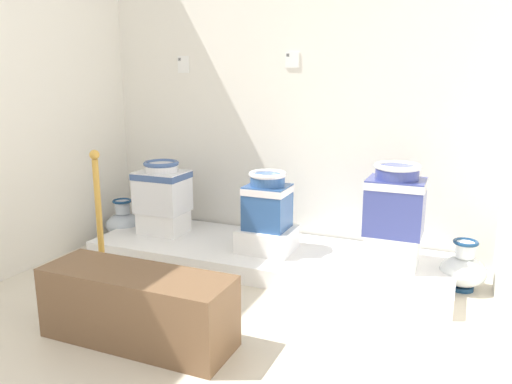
{
  "coord_description": "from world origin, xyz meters",
  "views": [
    {
      "loc": [
        2.95,
        -0.82,
        1.42
      ],
      "look_at": [
        1.52,
        2.57,
        0.56
      ],
      "focal_mm": 35.23,
      "sensor_mm": 36.0,
      "label": 1
    }
  ],
  "objects_px": {
    "antique_toilet_central_ornate": "(162,186)",
    "antique_toilet_broad_patterned": "(395,198)",
    "info_placard_first": "(183,64)",
    "info_placard_second": "(292,60)",
    "decorative_vase_spare": "(123,223)",
    "plinth_block_broad_patterned": "(392,250)",
    "plinth_block_central_ornate": "(164,222)",
    "stanchion_post_near_left": "(101,248)",
    "plinth_block_leftmost": "(267,239)",
    "antique_toilet_leftmost": "(267,199)",
    "museum_bench": "(137,307)",
    "decorative_vase_companion": "(463,269)"
  },
  "relations": [
    {
      "from": "info_placard_first",
      "to": "antique_toilet_broad_patterned",
      "type": "bearing_deg",
      "value": -13.32
    },
    {
      "from": "plinth_block_central_ornate",
      "to": "decorative_vase_companion",
      "type": "relative_size",
      "value": 1.04
    },
    {
      "from": "antique_toilet_leftmost",
      "to": "plinth_block_broad_patterned",
      "type": "bearing_deg",
      "value": 2.83
    },
    {
      "from": "antique_toilet_central_ornate",
      "to": "antique_toilet_broad_patterned",
      "type": "distance_m",
      "value": 1.87
    },
    {
      "from": "decorative_vase_companion",
      "to": "plinth_block_broad_patterned",
      "type": "bearing_deg",
      "value": -169.66
    },
    {
      "from": "decorative_vase_companion",
      "to": "info_placard_first",
      "type": "bearing_deg",
      "value": 171.24
    },
    {
      "from": "info_placard_first",
      "to": "plinth_block_central_ornate",
      "type": "bearing_deg",
      "value": -87.29
    },
    {
      "from": "stanchion_post_near_left",
      "to": "antique_toilet_leftmost",
      "type": "bearing_deg",
      "value": 45.38
    },
    {
      "from": "plinth_block_central_ornate",
      "to": "stanchion_post_near_left",
      "type": "xyz_separation_m",
      "value": [
        0.12,
        -0.91,
        0.09
      ]
    },
    {
      "from": "antique_toilet_central_ornate",
      "to": "stanchion_post_near_left",
      "type": "bearing_deg",
      "value": -82.72
    },
    {
      "from": "stanchion_post_near_left",
      "to": "antique_toilet_broad_patterned",
      "type": "bearing_deg",
      "value": 27.12
    },
    {
      "from": "info_placard_first",
      "to": "stanchion_post_near_left",
      "type": "height_order",
      "value": "info_placard_first"
    },
    {
      "from": "info_placard_first",
      "to": "stanchion_post_near_left",
      "type": "relative_size",
      "value": 0.15
    },
    {
      "from": "decorative_vase_spare",
      "to": "stanchion_post_near_left",
      "type": "xyz_separation_m",
      "value": [
        0.59,
        -0.98,
        0.17
      ]
    },
    {
      "from": "plinth_block_central_ornate",
      "to": "plinth_block_leftmost",
      "type": "distance_m",
      "value": 0.96
    },
    {
      "from": "plinth_block_broad_patterned",
      "to": "antique_toilet_broad_patterned",
      "type": "relative_size",
      "value": 0.7
    },
    {
      "from": "plinth_block_leftmost",
      "to": "decorative_vase_spare",
      "type": "bearing_deg",
      "value": 174.7
    },
    {
      "from": "antique_toilet_central_ornate",
      "to": "decorative_vase_spare",
      "type": "xyz_separation_m",
      "value": [
        -0.47,
        0.07,
        -0.39
      ]
    },
    {
      "from": "decorative_vase_companion",
      "to": "museum_bench",
      "type": "height_order",
      "value": "museum_bench"
    },
    {
      "from": "info_placard_first",
      "to": "info_placard_second",
      "type": "xyz_separation_m",
      "value": [
        0.98,
        -0.0,
        0.03
      ]
    },
    {
      "from": "antique_toilet_leftmost",
      "to": "stanchion_post_near_left",
      "type": "xyz_separation_m",
      "value": [
        -0.84,
        -0.85,
        -0.22
      ]
    },
    {
      "from": "antique_toilet_broad_patterned",
      "to": "decorative_vase_spare",
      "type": "height_order",
      "value": "antique_toilet_broad_patterned"
    },
    {
      "from": "antique_toilet_central_ornate",
      "to": "museum_bench",
      "type": "xyz_separation_m",
      "value": [
        0.72,
        -1.35,
        -0.33
      ]
    },
    {
      "from": "antique_toilet_leftmost",
      "to": "antique_toilet_broad_patterned",
      "type": "bearing_deg",
      "value": 2.83
    },
    {
      "from": "plinth_block_leftmost",
      "to": "info_placard_first",
      "type": "relative_size",
      "value": 2.82
    },
    {
      "from": "plinth_block_broad_patterned",
      "to": "decorative_vase_spare",
      "type": "relative_size",
      "value": 0.96
    },
    {
      "from": "decorative_vase_companion",
      "to": "antique_toilet_leftmost",
      "type": "bearing_deg",
      "value": -174.61
    },
    {
      "from": "plinth_block_central_ornate",
      "to": "stanchion_post_near_left",
      "type": "relative_size",
      "value": 0.38
    },
    {
      "from": "plinth_block_leftmost",
      "to": "museum_bench",
      "type": "xyz_separation_m",
      "value": [
        -0.24,
        -1.29,
        -0.02
      ]
    },
    {
      "from": "antique_toilet_broad_patterned",
      "to": "decorative_vase_companion",
      "type": "bearing_deg",
      "value": 10.34
    },
    {
      "from": "stanchion_post_near_left",
      "to": "museum_bench",
      "type": "distance_m",
      "value": 0.75
    },
    {
      "from": "antique_toilet_leftmost",
      "to": "antique_toilet_central_ornate",
      "type": "bearing_deg",
      "value": 176.28
    },
    {
      "from": "info_placard_first",
      "to": "info_placard_second",
      "type": "relative_size",
      "value": 1.18
    },
    {
      "from": "antique_toilet_central_ornate",
      "to": "antique_toilet_broad_patterned",
      "type": "bearing_deg",
      "value": -0.53
    },
    {
      "from": "plinth_block_broad_patterned",
      "to": "info_placard_second",
      "type": "relative_size",
      "value": 2.85
    },
    {
      "from": "plinth_block_central_ornate",
      "to": "info_placard_first",
      "type": "height_order",
      "value": "info_placard_first"
    },
    {
      "from": "decorative_vase_companion",
      "to": "stanchion_post_near_left",
      "type": "bearing_deg",
      "value": -156.09
    },
    {
      "from": "info_placard_second",
      "to": "decorative_vase_spare",
      "type": "xyz_separation_m",
      "value": [
        -1.43,
        -0.36,
        -1.39
      ]
    },
    {
      "from": "antique_toilet_central_ornate",
      "to": "decorative_vase_companion",
      "type": "height_order",
      "value": "antique_toilet_central_ornate"
    },
    {
      "from": "antique_toilet_leftmost",
      "to": "stanchion_post_near_left",
      "type": "bearing_deg",
      "value": -134.62
    },
    {
      "from": "stanchion_post_near_left",
      "to": "antique_toilet_central_ornate",
      "type": "bearing_deg",
      "value": 97.28
    },
    {
      "from": "info_placard_second",
      "to": "decorative_vase_spare",
      "type": "distance_m",
      "value": 2.03
    },
    {
      "from": "info_placard_first",
      "to": "antique_toilet_central_ornate",
      "type": "bearing_deg",
      "value": -87.29
    },
    {
      "from": "antique_toilet_central_ornate",
      "to": "decorative_vase_spare",
      "type": "relative_size",
      "value": 1.19
    },
    {
      "from": "info_placard_second",
      "to": "museum_bench",
      "type": "relative_size",
      "value": 0.11
    },
    {
      "from": "antique_toilet_broad_patterned",
      "to": "stanchion_post_near_left",
      "type": "xyz_separation_m",
      "value": [
        -1.75,
        -0.9,
        -0.3
      ]
    },
    {
      "from": "antique_toilet_leftmost",
      "to": "info_placard_first",
      "type": "bearing_deg",
      "value": 153.29
    },
    {
      "from": "antique_toilet_central_ornate",
      "to": "decorative_vase_spare",
      "type": "height_order",
      "value": "antique_toilet_central_ornate"
    },
    {
      "from": "plinth_block_leftmost",
      "to": "plinth_block_broad_patterned",
      "type": "relative_size",
      "value": 1.17
    },
    {
      "from": "antique_toilet_broad_patterned",
      "to": "info_placard_first",
      "type": "height_order",
      "value": "info_placard_first"
    }
  ]
}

